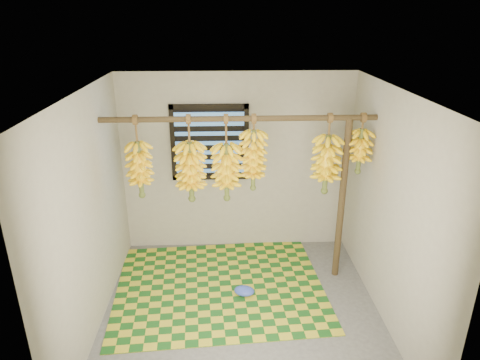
{
  "coord_description": "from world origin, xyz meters",
  "views": [
    {
      "loc": [
        -0.18,
        -3.8,
        3.08
      ],
      "look_at": [
        0.0,
        0.55,
        1.35
      ],
      "focal_mm": 32.0,
      "sensor_mm": 36.0,
      "label": 1
    }
  ],
  "objects_px": {
    "woven_mat": "(220,286)",
    "banana_bunch_e": "(326,164)",
    "banana_bunch_f": "(360,151)",
    "banana_bunch_d": "(253,160)",
    "banana_bunch_b": "(191,172)",
    "plastic_bag": "(244,291)",
    "banana_bunch_c": "(227,172)",
    "banana_bunch_a": "(140,170)",
    "support_post": "(342,201)"
  },
  "relations": [
    {
      "from": "banana_bunch_c",
      "to": "banana_bunch_f",
      "type": "height_order",
      "value": "same"
    },
    {
      "from": "plastic_bag",
      "to": "banana_bunch_c",
      "type": "distance_m",
      "value": 1.4
    },
    {
      "from": "banana_bunch_e",
      "to": "banana_bunch_f",
      "type": "height_order",
      "value": "same"
    },
    {
      "from": "banana_bunch_a",
      "to": "banana_bunch_c",
      "type": "height_order",
      "value": "same"
    },
    {
      "from": "support_post",
      "to": "banana_bunch_a",
      "type": "height_order",
      "value": "banana_bunch_a"
    },
    {
      "from": "banana_bunch_d",
      "to": "banana_bunch_f",
      "type": "distance_m",
      "value": 1.2
    },
    {
      "from": "woven_mat",
      "to": "banana_bunch_e",
      "type": "bearing_deg",
      "value": 9.72
    },
    {
      "from": "woven_mat",
      "to": "banana_bunch_a",
      "type": "distance_m",
      "value": 1.68
    },
    {
      "from": "banana_bunch_a",
      "to": "banana_bunch_c",
      "type": "distance_m",
      "value": 0.97
    },
    {
      "from": "plastic_bag",
      "to": "banana_bunch_c",
      "type": "bearing_deg",
      "value": 115.62
    },
    {
      "from": "banana_bunch_c",
      "to": "banana_bunch_d",
      "type": "xyz_separation_m",
      "value": [
        0.3,
        0.0,
        0.14
      ]
    },
    {
      "from": "banana_bunch_b",
      "to": "plastic_bag",
      "type": "bearing_deg",
      "value": -33.25
    },
    {
      "from": "woven_mat",
      "to": "banana_bunch_b",
      "type": "distance_m",
      "value": 1.44
    },
    {
      "from": "banana_bunch_b",
      "to": "banana_bunch_c",
      "type": "bearing_deg",
      "value": 0.0
    },
    {
      "from": "banana_bunch_a",
      "to": "banana_bunch_c",
      "type": "bearing_deg",
      "value": -0.0
    },
    {
      "from": "banana_bunch_d",
      "to": "banana_bunch_f",
      "type": "height_order",
      "value": "same"
    },
    {
      "from": "support_post",
      "to": "banana_bunch_c",
      "type": "distance_m",
      "value": 1.4
    },
    {
      "from": "support_post",
      "to": "banana_bunch_b",
      "type": "xyz_separation_m",
      "value": [
        -1.75,
        0.0,
        0.4
      ]
    },
    {
      "from": "plastic_bag",
      "to": "woven_mat",
      "type": "bearing_deg",
      "value": 148.45
    },
    {
      "from": "banana_bunch_d",
      "to": "banana_bunch_e",
      "type": "bearing_deg",
      "value": -0.0
    },
    {
      "from": "banana_bunch_a",
      "to": "banana_bunch_f",
      "type": "xyz_separation_m",
      "value": [
        2.46,
        -0.0,
        0.18
      ]
    },
    {
      "from": "support_post",
      "to": "banana_bunch_f",
      "type": "height_order",
      "value": "banana_bunch_f"
    },
    {
      "from": "support_post",
      "to": "banana_bunch_a",
      "type": "xyz_separation_m",
      "value": [
        -2.31,
        0.0,
        0.43
      ]
    },
    {
      "from": "banana_bunch_a",
      "to": "banana_bunch_b",
      "type": "relative_size",
      "value": 0.94
    },
    {
      "from": "banana_bunch_b",
      "to": "banana_bunch_d",
      "type": "height_order",
      "value": "same"
    },
    {
      "from": "woven_mat",
      "to": "banana_bunch_d",
      "type": "xyz_separation_m",
      "value": [
        0.4,
        0.21,
        1.52
      ]
    },
    {
      "from": "banana_bunch_c",
      "to": "banana_bunch_a",
      "type": "bearing_deg",
      "value": 180.0
    },
    {
      "from": "woven_mat",
      "to": "banana_bunch_a",
      "type": "bearing_deg",
      "value": 166.37
    },
    {
      "from": "banana_bunch_a",
      "to": "banana_bunch_f",
      "type": "bearing_deg",
      "value": -0.0
    },
    {
      "from": "banana_bunch_c",
      "to": "banana_bunch_f",
      "type": "distance_m",
      "value": 1.51
    },
    {
      "from": "support_post",
      "to": "banana_bunch_a",
      "type": "distance_m",
      "value": 2.35
    },
    {
      "from": "woven_mat",
      "to": "plastic_bag",
      "type": "xyz_separation_m",
      "value": [
        0.28,
        -0.17,
        0.05
      ]
    },
    {
      "from": "banana_bunch_d",
      "to": "banana_bunch_e",
      "type": "height_order",
      "value": "same"
    },
    {
      "from": "support_post",
      "to": "banana_bunch_a",
      "type": "relative_size",
      "value": 2.12
    },
    {
      "from": "banana_bunch_b",
      "to": "banana_bunch_c",
      "type": "relative_size",
      "value": 1.0
    },
    {
      "from": "plastic_bag",
      "to": "banana_bunch_a",
      "type": "relative_size",
      "value": 0.25
    },
    {
      "from": "banana_bunch_a",
      "to": "banana_bunch_d",
      "type": "height_order",
      "value": "same"
    },
    {
      "from": "banana_bunch_b",
      "to": "banana_bunch_d",
      "type": "xyz_separation_m",
      "value": [
        0.7,
        0.0,
        0.13
      ]
    },
    {
      "from": "banana_bunch_d",
      "to": "banana_bunch_c",
      "type": "bearing_deg",
      "value": -180.0
    },
    {
      "from": "support_post",
      "to": "banana_bunch_b",
      "type": "height_order",
      "value": "banana_bunch_b"
    },
    {
      "from": "banana_bunch_f",
      "to": "woven_mat",
      "type": "bearing_deg",
      "value": -172.48
    },
    {
      "from": "banana_bunch_b",
      "to": "woven_mat",
      "type": "bearing_deg",
      "value": -34.78
    },
    {
      "from": "banana_bunch_a",
      "to": "plastic_bag",
      "type": "bearing_deg",
      "value": -18.48
    },
    {
      "from": "woven_mat",
      "to": "plastic_bag",
      "type": "bearing_deg",
      "value": -31.55
    },
    {
      "from": "support_post",
      "to": "banana_bunch_e",
      "type": "distance_m",
      "value": 0.51
    },
    {
      "from": "banana_bunch_b",
      "to": "banana_bunch_d",
      "type": "relative_size",
      "value": 1.14
    },
    {
      "from": "plastic_bag",
      "to": "banana_bunch_e",
      "type": "relative_size",
      "value": 0.26
    },
    {
      "from": "banana_bunch_a",
      "to": "banana_bunch_d",
      "type": "bearing_deg",
      "value": 0.0
    },
    {
      "from": "banana_bunch_c",
      "to": "banana_bunch_f",
      "type": "xyz_separation_m",
      "value": [
        1.49,
        0.0,
        0.23
      ]
    },
    {
      "from": "plastic_bag",
      "to": "banana_bunch_b",
      "type": "height_order",
      "value": "banana_bunch_b"
    }
  ]
}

